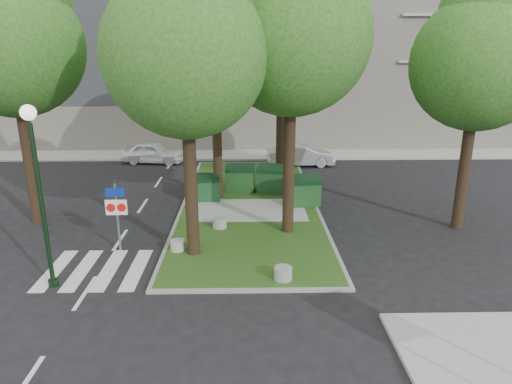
{
  "coord_description": "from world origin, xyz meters",
  "views": [
    {
      "loc": [
        0.4,
        -12.3,
        7.01
      ],
      "look_at": [
        0.73,
        3.66,
        2.0
      ],
      "focal_mm": 32.0,
      "sensor_mm": 36.0,
      "label": 1
    }
  ],
  "objects_px": {
    "dumpster_d": "(303,191)",
    "car_silver": "(300,155)",
    "tree_median_near_left": "(188,39)",
    "litter_bin": "(303,185)",
    "tree_median_near_right": "(295,20)",
    "tree_median_far": "(284,22)",
    "dumpster_b": "(240,178)",
    "traffic_sign_pole": "(117,208)",
    "tree_median_mid": "(217,50)",
    "bollard_left": "(178,245)",
    "bollard_mid": "(220,223)",
    "tree_street_right": "(482,50)",
    "dumpster_c": "(272,179)",
    "street_lamp": "(38,177)",
    "car_white": "(153,153)",
    "tree_street_left": "(12,31)",
    "bollard_right": "(283,273)",
    "dumpster_a": "(206,188)"
  },
  "relations": [
    {
      "from": "bollard_right",
      "to": "bollard_mid",
      "type": "bearing_deg",
      "value": 116.94
    },
    {
      "from": "tree_median_mid",
      "to": "bollard_left",
      "type": "height_order",
      "value": "tree_median_mid"
    },
    {
      "from": "dumpster_c",
      "to": "traffic_sign_pole",
      "type": "bearing_deg",
      "value": -117.86
    },
    {
      "from": "tree_median_near_left",
      "to": "tree_street_right",
      "type": "bearing_deg",
      "value": 13.39
    },
    {
      "from": "traffic_sign_pole",
      "to": "car_silver",
      "type": "bearing_deg",
      "value": 56.36
    },
    {
      "from": "tree_median_far",
      "to": "dumpster_b",
      "type": "xyz_separation_m",
      "value": [
        -2.23,
        -2.08,
        -7.56
      ]
    },
    {
      "from": "car_white",
      "to": "tree_median_mid",
      "type": "bearing_deg",
      "value": -139.79
    },
    {
      "from": "tree_median_far",
      "to": "dumpster_a",
      "type": "bearing_deg",
      "value": -137.17
    },
    {
      "from": "tree_median_near_left",
      "to": "street_lamp",
      "type": "xyz_separation_m",
      "value": [
        -4.22,
        -2.09,
        -3.82
      ]
    },
    {
      "from": "dumpster_b",
      "to": "car_silver",
      "type": "bearing_deg",
      "value": 58.94
    },
    {
      "from": "tree_street_right",
      "to": "dumpster_c",
      "type": "distance_m",
      "value": 10.74
    },
    {
      "from": "tree_median_mid",
      "to": "car_white",
      "type": "xyz_separation_m",
      "value": [
        -4.72,
        7.43,
        -6.31
      ]
    },
    {
      "from": "dumpster_d",
      "to": "street_lamp",
      "type": "bearing_deg",
      "value": -147.79
    },
    {
      "from": "tree_median_near_left",
      "to": "tree_median_near_right",
      "type": "xyz_separation_m",
      "value": [
        3.5,
        2.0,
        0.67
      ]
    },
    {
      "from": "dumpster_d",
      "to": "bollard_right",
      "type": "height_order",
      "value": "dumpster_d"
    },
    {
      "from": "bollard_right",
      "to": "litter_bin",
      "type": "distance_m",
      "value": 9.33
    },
    {
      "from": "dumpster_c",
      "to": "car_silver",
      "type": "height_order",
      "value": "dumpster_c"
    },
    {
      "from": "tree_median_near_right",
      "to": "dumpster_d",
      "type": "xyz_separation_m",
      "value": [
        0.91,
        3.14,
        -7.21
      ]
    },
    {
      "from": "tree_median_near_left",
      "to": "litter_bin",
      "type": "bearing_deg",
      "value": 57.07
    },
    {
      "from": "tree_street_right",
      "to": "dumpster_d",
      "type": "height_order",
      "value": "tree_street_right"
    },
    {
      "from": "tree_median_near_right",
      "to": "litter_bin",
      "type": "height_order",
      "value": "tree_median_near_right"
    },
    {
      "from": "tree_street_left",
      "to": "bollard_right",
      "type": "xyz_separation_m",
      "value": [
        9.92,
        -5.56,
        -7.33
      ]
    },
    {
      "from": "car_silver",
      "to": "litter_bin",
      "type": "bearing_deg",
      "value": 171.85
    },
    {
      "from": "traffic_sign_pole",
      "to": "car_silver",
      "type": "distance_m",
      "value": 14.85
    },
    {
      "from": "traffic_sign_pole",
      "to": "car_silver",
      "type": "height_order",
      "value": "traffic_sign_pole"
    },
    {
      "from": "tree_median_near_left",
      "to": "litter_bin",
      "type": "distance_m",
      "value": 10.9
    },
    {
      "from": "tree_median_far",
      "to": "tree_street_right",
      "type": "height_order",
      "value": "tree_median_far"
    },
    {
      "from": "dumpster_d",
      "to": "tree_median_mid",
      "type": "bearing_deg",
      "value": 153.08
    },
    {
      "from": "dumpster_d",
      "to": "car_white",
      "type": "distance_m",
      "value": 12.32
    },
    {
      "from": "tree_street_right",
      "to": "car_white",
      "type": "bearing_deg",
      "value": 142.16
    },
    {
      "from": "tree_median_far",
      "to": "tree_median_mid",
      "type": "bearing_deg",
      "value": -136.85
    },
    {
      "from": "tree_street_right",
      "to": "bollard_mid",
      "type": "relative_size",
      "value": 17.95
    },
    {
      "from": "dumpster_d",
      "to": "car_silver",
      "type": "bearing_deg",
      "value": 76.77
    },
    {
      "from": "bollard_mid",
      "to": "car_silver",
      "type": "height_order",
      "value": "car_silver"
    },
    {
      "from": "tree_median_near_right",
      "to": "tree_street_right",
      "type": "bearing_deg",
      "value": 4.09
    },
    {
      "from": "tree_median_far",
      "to": "dumpster_b",
      "type": "height_order",
      "value": "tree_median_far"
    },
    {
      "from": "tree_median_near_right",
      "to": "street_lamp",
      "type": "height_order",
      "value": "tree_median_near_right"
    },
    {
      "from": "tree_median_far",
      "to": "tree_street_left",
      "type": "relative_size",
      "value": 1.08
    },
    {
      "from": "dumpster_b",
      "to": "dumpster_c",
      "type": "bearing_deg",
      "value": -7.18
    },
    {
      "from": "tree_street_right",
      "to": "bollard_left",
      "type": "xyz_separation_m",
      "value": [
        -11.19,
        -2.3,
        -6.68
      ]
    },
    {
      "from": "dumpster_d",
      "to": "litter_bin",
      "type": "bearing_deg",
      "value": 76.47
    },
    {
      "from": "car_silver",
      "to": "tree_median_far",
      "type": "bearing_deg",
      "value": 154.24
    },
    {
      "from": "bollard_left",
      "to": "bollard_mid",
      "type": "xyz_separation_m",
      "value": [
        1.38,
        2.12,
        0.01
      ]
    },
    {
      "from": "bollard_mid",
      "to": "dumpster_b",
      "type": "bearing_deg",
      "value": 81.32
    },
    {
      "from": "tree_median_near_left",
      "to": "traffic_sign_pole",
      "type": "height_order",
      "value": "tree_median_near_left"
    },
    {
      "from": "tree_street_right",
      "to": "dumpster_b",
      "type": "height_order",
      "value": "tree_street_right"
    },
    {
      "from": "dumpster_a",
      "to": "traffic_sign_pole",
      "type": "distance_m",
      "value": 6.2
    },
    {
      "from": "dumpster_c",
      "to": "litter_bin",
      "type": "distance_m",
      "value": 1.57
    },
    {
      "from": "dumpster_a",
      "to": "litter_bin",
      "type": "relative_size",
      "value": 1.89
    },
    {
      "from": "tree_median_near_right",
      "to": "tree_median_near_left",
      "type": "bearing_deg",
      "value": -150.26
    }
  ]
}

